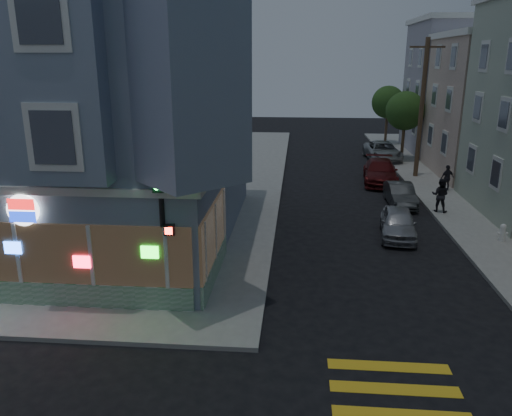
# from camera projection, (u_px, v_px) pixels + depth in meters

# --- Properties ---
(ground) EXTENTS (120.00, 120.00, 0.00)m
(ground) POSITION_uv_depth(u_px,v_px,m) (130.00, 393.00, 12.20)
(ground) COLOR black
(ground) RESTS_ON ground
(sidewalk_nw) EXTENTS (33.00, 42.00, 0.15)m
(sidewalk_nw) POSITION_uv_depth(u_px,v_px,m) (50.00, 173.00, 35.22)
(sidewalk_nw) COLOR gray
(sidewalk_nw) RESTS_ON ground
(corner_building) EXTENTS (14.60, 14.60, 11.40)m
(corner_building) POSITION_uv_depth(u_px,v_px,m) (67.00, 108.00, 21.49)
(corner_building) COLOR slate
(corner_building) RESTS_ON sidewalk_nw
(row_house_d) EXTENTS (12.00, 8.60, 10.50)m
(row_house_d) POSITION_uv_depth(u_px,v_px,m) (487.00, 89.00, 41.50)
(row_house_d) COLOR gray
(row_house_d) RESTS_ON sidewalk_ne
(utility_pole) EXTENTS (2.20, 0.30, 9.00)m
(utility_pole) POSITION_uv_depth(u_px,v_px,m) (422.00, 107.00, 32.74)
(utility_pole) COLOR #4C3826
(utility_pole) RESTS_ON sidewalk_ne
(street_tree_near) EXTENTS (3.00, 3.00, 5.30)m
(street_tree_near) POSITION_uv_depth(u_px,v_px,m) (405.00, 111.00, 38.70)
(street_tree_near) COLOR #4C3826
(street_tree_near) RESTS_ON sidewalk_ne
(street_tree_far) EXTENTS (3.00, 3.00, 5.30)m
(street_tree_far) POSITION_uv_depth(u_px,v_px,m) (388.00, 102.00, 46.33)
(street_tree_far) COLOR #4C3826
(street_tree_far) RESTS_ON sidewalk_ne
(pedestrian_a) EXTENTS (1.06, 0.96, 1.77)m
(pedestrian_a) POSITION_uv_depth(u_px,v_px,m) (440.00, 195.00, 25.90)
(pedestrian_a) COLOR black
(pedestrian_a) RESTS_ON sidewalk_ne
(pedestrian_b) EXTENTS (0.99, 0.72, 1.56)m
(pedestrian_b) POSITION_uv_depth(u_px,v_px,m) (447.00, 178.00, 30.13)
(pedestrian_b) COLOR #25222A
(pedestrian_b) RESTS_ON sidewalk_ne
(parked_car_a) EXTENTS (2.01, 4.00, 1.31)m
(parked_car_a) POSITION_uv_depth(u_px,v_px,m) (398.00, 223.00, 22.74)
(parked_car_a) COLOR #9B9CA2
(parked_car_a) RESTS_ON ground
(parked_car_b) EXTENTS (1.32, 3.76, 1.24)m
(parked_car_b) POSITION_uv_depth(u_px,v_px,m) (400.00, 194.00, 27.62)
(parked_car_b) COLOR #343739
(parked_car_b) RESTS_ON ground
(parked_car_c) EXTENTS (2.60, 5.35, 1.50)m
(parked_car_c) POSITION_uv_depth(u_px,v_px,m) (380.00, 172.00, 32.57)
(parked_car_c) COLOR #521213
(parked_car_c) RESTS_ON ground
(parked_car_d) EXTENTS (2.65, 5.40, 1.47)m
(parked_car_d) POSITION_uv_depth(u_px,v_px,m) (383.00, 151.00, 39.79)
(parked_car_d) COLOR #979DA1
(parked_car_d) RESTS_ON ground
(traffic_signal) EXTENTS (0.61, 0.56, 5.04)m
(traffic_signal) POSITION_uv_depth(u_px,v_px,m) (161.00, 209.00, 14.86)
(traffic_signal) COLOR black
(traffic_signal) RESTS_ON sidewalk_nw
(fire_hydrant) EXTENTS (0.45, 0.26, 0.78)m
(fire_hydrant) POSITION_uv_depth(u_px,v_px,m) (503.00, 232.00, 21.84)
(fire_hydrant) COLOR white
(fire_hydrant) RESTS_ON sidewalk_ne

